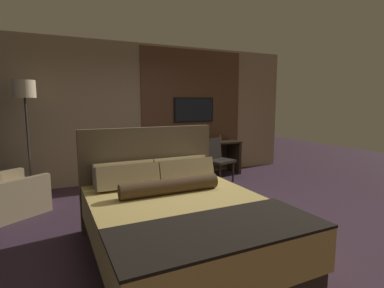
{
  "coord_description": "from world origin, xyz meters",
  "views": [
    {
      "loc": [
        -1.71,
        -3.48,
        1.62
      ],
      "look_at": [
        0.36,
        0.8,
        0.95
      ],
      "focal_mm": 28.0,
      "sensor_mm": 36.0,
      "label": 1
    }
  ],
  "objects_px": {
    "bed": "(179,221)",
    "desk": "(198,153)",
    "vase_short": "(220,137)",
    "vase_tall": "(171,137)",
    "desk_chair": "(216,156)",
    "armchair_by_window": "(9,196)",
    "tv": "(194,110)",
    "floor_lamp": "(25,99)"
  },
  "relations": [
    {
      "from": "bed",
      "to": "tv",
      "type": "relative_size",
      "value": 2.38
    },
    {
      "from": "armchair_by_window",
      "to": "floor_lamp",
      "type": "bearing_deg",
      "value": -55.97
    },
    {
      "from": "bed",
      "to": "floor_lamp",
      "type": "xyz_separation_m",
      "value": [
        -1.5,
        2.75,
        1.3
      ]
    },
    {
      "from": "vase_tall",
      "to": "desk_chair",
      "type": "bearing_deg",
      "value": -38.31
    },
    {
      "from": "desk",
      "to": "armchair_by_window",
      "type": "relative_size",
      "value": 1.74
    },
    {
      "from": "desk",
      "to": "floor_lamp",
      "type": "relative_size",
      "value": 0.96
    },
    {
      "from": "tv",
      "to": "bed",
      "type": "bearing_deg",
      "value": -118.56
    },
    {
      "from": "tv",
      "to": "floor_lamp",
      "type": "xyz_separation_m",
      "value": [
        -3.25,
        -0.45,
        0.22
      ]
    },
    {
      "from": "tv",
      "to": "floor_lamp",
      "type": "height_order",
      "value": "floor_lamp"
    },
    {
      "from": "vase_short",
      "to": "desk",
      "type": "bearing_deg",
      "value": -172.18
    },
    {
      "from": "bed",
      "to": "desk",
      "type": "xyz_separation_m",
      "value": [
        1.75,
        2.98,
        0.15
      ]
    },
    {
      "from": "desk_chair",
      "to": "armchair_by_window",
      "type": "relative_size",
      "value": 0.81
    },
    {
      "from": "armchair_by_window",
      "to": "floor_lamp",
      "type": "height_order",
      "value": "floor_lamp"
    },
    {
      "from": "bed",
      "to": "floor_lamp",
      "type": "height_order",
      "value": "floor_lamp"
    },
    {
      "from": "vase_short",
      "to": "floor_lamp",
      "type": "bearing_deg",
      "value": -175.43
    },
    {
      "from": "tv",
      "to": "desk",
      "type": "bearing_deg",
      "value": -90.0
    },
    {
      "from": "armchair_by_window",
      "to": "floor_lamp",
      "type": "relative_size",
      "value": 0.55
    },
    {
      "from": "desk_chair",
      "to": "vase_short",
      "type": "height_order",
      "value": "vase_short"
    },
    {
      "from": "desk",
      "to": "vase_tall",
      "type": "relative_size",
      "value": 6.37
    },
    {
      "from": "desk",
      "to": "desk_chair",
      "type": "distance_m",
      "value": 0.55
    },
    {
      "from": "tv",
      "to": "desk_chair",
      "type": "height_order",
      "value": "tv"
    },
    {
      "from": "desk_chair",
      "to": "bed",
      "type": "bearing_deg",
      "value": -144.52
    },
    {
      "from": "floor_lamp",
      "to": "vase_short",
      "type": "xyz_separation_m",
      "value": [
        3.85,
        0.31,
        -0.83
      ]
    },
    {
      "from": "desk_chair",
      "to": "floor_lamp",
      "type": "distance_m",
      "value": 3.59
    },
    {
      "from": "desk",
      "to": "floor_lamp",
      "type": "distance_m",
      "value": 3.45
    },
    {
      "from": "armchair_by_window",
      "to": "vase_tall",
      "type": "bearing_deg",
      "value": -105.3
    },
    {
      "from": "bed",
      "to": "tv",
      "type": "xyz_separation_m",
      "value": [
        1.75,
        3.21,
        1.09
      ]
    },
    {
      "from": "floor_lamp",
      "to": "bed",
      "type": "bearing_deg",
      "value": -61.38
    },
    {
      "from": "desk",
      "to": "armchair_by_window",
      "type": "xyz_separation_m",
      "value": [
        -3.51,
        -0.83,
        -0.24
      ]
    },
    {
      "from": "desk_chair",
      "to": "armchair_by_window",
      "type": "xyz_separation_m",
      "value": [
        -3.65,
        -0.3,
        -0.25
      ]
    },
    {
      "from": "armchair_by_window",
      "to": "tv",
      "type": "bearing_deg",
      "value": -105.69
    },
    {
      "from": "floor_lamp",
      "to": "vase_short",
      "type": "bearing_deg",
      "value": 4.57
    },
    {
      "from": "desk_chair",
      "to": "armchair_by_window",
      "type": "bearing_deg",
      "value": 167.84
    },
    {
      "from": "armchair_by_window",
      "to": "vase_tall",
      "type": "xyz_separation_m",
      "value": [
        2.9,
        0.9,
        0.62
      ]
    },
    {
      "from": "desk",
      "to": "tv",
      "type": "relative_size",
      "value": 1.98
    },
    {
      "from": "floor_lamp",
      "to": "armchair_by_window",
      "type": "bearing_deg",
      "value": -113.46
    },
    {
      "from": "bed",
      "to": "desk_chair",
      "type": "relative_size",
      "value": 2.58
    },
    {
      "from": "desk",
      "to": "vase_tall",
      "type": "height_order",
      "value": "vase_tall"
    },
    {
      "from": "desk_chair",
      "to": "vase_tall",
      "type": "height_order",
      "value": "vase_tall"
    },
    {
      "from": "vase_tall",
      "to": "tv",
      "type": "bearing_deg",
      "value": 14.97
    },
    {
      "from": "vase_short",
      "to": "vase_tall",
      "type": "bearing_deg",
      "value": -179.1
    },
    {
      "from": "tv",
      "to": "armchair_by_window",
      "type": "height_order",
      "value": "tv"
    }
  ]
}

